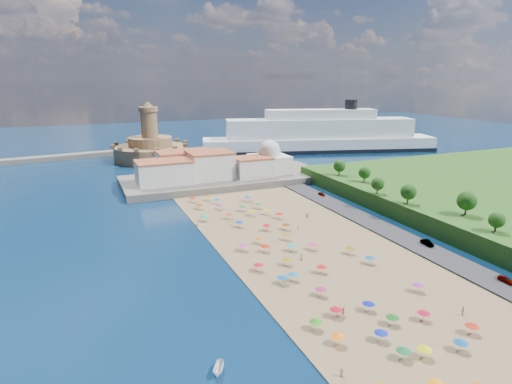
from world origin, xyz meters
name	(u,v)px	position (x,y,z in m)	size (l,w,h in m)	color
ground	(277,242)	(0.00, 0.00, 0.00)	(700.00, 700.00, 0.00)	#071938
terrace	(226,179)	(10.00, 73.00, 1.50)	(90.00, 36.00, 3.00)	#59544C
jetty	(162,168)	(-12.00, 108.00, 1.20)	(18.00, 70.00, 2.40)	#59544C
waterfront_buildings	(197,167)	(-3.05, 73.64, 7.88)	(57.00, 29.00, 11.00)	silver
domed_building	(269,160)	(30.00, 71.00, 8.97)	(16.00, 16.00, 15.00)	silver
fortress	(151,148)	(-12.00, 138.00, 6.68)	(40.00, 40.00, 32.40)	#906B48
cruise_ship	(320,136)	(90.05, 126.69, 9.39)	(145.60, 59.92, 31.72)	black
beach_parasols	(292,250)	(-1.46, -11.59, 2.15)	(32.06, 116.45, 2.20)	gray
beachgoers	(282,241)	(0.35, -2.35, 1.16)	(37.72, 95.68, 1.89)	tan
parked_cars	(410,235)	(36.00, -13.16, 1.36)	(1.84, 82.64, 1.40)	gray
hillside_trees	(429,197)	(48.33, -6.86, 9.80)	(14.40, 105.37, 7.19)	#382314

